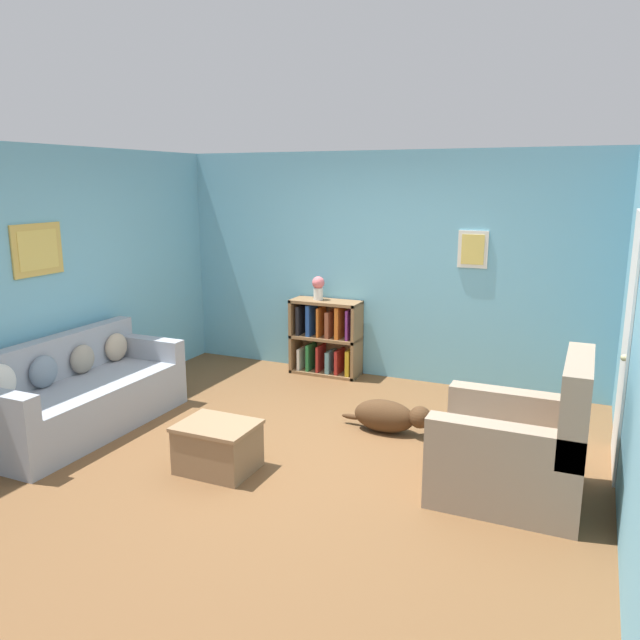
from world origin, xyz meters
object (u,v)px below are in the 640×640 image
bookshelf (327,338)px  dog (389,416)px  recliner_chair (519,449)px  coffee_table (218,445)px  vase (318,287)px  couch (79,396)px

bookshelf → dog: 1.91m
recliner_chair → dog: 1.45m
recliner_chair → coffee_table: (-2.23, -0.54, -0.15)m
bookshelf → vase: bearing=-170.6°
couch → dog: (2.66, 1.08, -0.16)m
couch → bookshelf: bearing=60.5°
bookshelf → vase: size_ratio=3.21×
couch → dog: couch is taller
couch → bookshelf: size_ratio=2.23×
dog → vase: bearing=133.6°
bookshelf → coffee_table: bookshelf is taller
bookshelf → recliner_chair: recliner_chair is taller
bookshelf → recliner_chair: size_ratio=0.82×
couch → dog: size_ratio=2.29×
dog → recliner_chair: bearing=-31.7°
couch → bookshelf: (1.42, 2.51, 0.12)m
bookshelf → recliner_chair: (2.46, -2.18, -0.07)m
recliner_chair → dog: size_ratio=1.25×
couch → dog: bearing=22.1°
couch → dog: 2.88m
couch → coffee_table: (1.64, -0.21, -0.11)m
vase → couch: bearing=-117.9°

